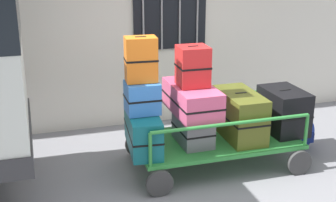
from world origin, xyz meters
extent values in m
plane|color=gray|center=(0.00, 0.00, 0.00)|extent=(40.00, 40.00, 0.00)
cube|color=black|center=(0.34, 2.29, 2.00)|extent=(1.20, 0.04, 1.50)
cylinder|color=gray|center=(-0.11, 2.25, 2.00)|extent=(0.03, 0.03, 1.50)
cylinder|color=gray|center=(0.19, 2.25, 2.00)|extent=(0.03, 0.03, 1.50)
cylinder|color=gray|center=(0.49, 2.25, 2.00)|extent=(0.03, 0.03, 1.50)
cylinder|color=gray|center=(0.79, 2.25, 2.00)|extent=(0.03, 0.03, 1.50)
cube|color=#2D8438|center=(0.43, 0.51, 0.36)|extent=(2.17, 1.15, 0.05)
cylinder|color=#383838|center=(1.38, -0.09, 0.17)|extent=(0.33, 0.06, 0.33)
cylinder|color=#383838|center=(1.38, 1.10, 0.17)|extent=(0.33, 0.06, 0.33)
cylinder|color=#383838|center=(-0.52, -0.09, 0.17)|extent=(0.33, 0.06, 0.33)
cylinder|color=#383838|center=(-0.52, 1.10, 0.17)|extent=(0.33, 0.06, 0.33)
cylinder|color=#2D8438|center=(1.47, -0.03, 0.59)|extent=(0.04, 0.04, 0.42)
cylinder|color=#2D8438|center=(1.47, 1.04, 0.59)|extent=(0.04, 0.04, 0.42)
cylinder|color=#2D8438|center=(-0.61, -0.03, 0.59)|extent=(0.04, 0.04, 0.42)
cylinder|color=#2D8438|center=(-0.61, 1.04, 0.59)|extent=(0.04, 0.04, 0.42)
cylinder|color=#2D8438|center=(0.43, -0.03, 0.80)|extent=(2.09, 0.04, 0.04)
cylinder|color=#2D8438|center=(0.43, 1.04, 0.80)|extent=(2.09, 0.04, 0.04)
cube|color=#0F5960|center=(-0.57, 0.49, 0.63)|extent=(0.46, 0.98, 0.48)
cube|color=black|center=(-0.57, 0.49, 0.63)|extent=(0.47, 0.99, 0.02)
cube|color=black|center=(-0.57, 0.49, 0.86)|extent=(0.13, 0.04, 0.02)
cube|color=#3372C6|center=(-0.57, 0.50, 1.07)|extent=(0.41, 0.38, 0.39)
cube|color=black|center=(-0.57, 0.50, 1.07)|extent=(0.42, 0.39, 0.02)
cube|color=black|center=(-0.57, 0.50, 1.26)|extent=(0.14, 0.03, 0.02)
cube|color=orange|center=(-0.57, 0.52, 1.55)|extent=(0.40, 0.28, 0.55)
cube|color=black|center=(-0.57, 0.52, 1.55)|extent=(0.41, 0.29, 0.02)
cube|color=black|center=(-0.57, 0.52, 1.82)|extent=(0.14, 0.04, 0.02)
cube|color=slate|center=(0.10, 0.47, 0.58)|extent=(0.40, 0.62, 0.40)
cube|color=black|center=(0.10, 0.47, 0.58)|extent=(0.41, 0.63, 0.02)
cube|color=black|center=(0.10, 0.47, 0.78)|extent=(0.14, 0.03, 0.02)
cube|color=#CC4C72|center=(0.10, 0.53, 0.97)|extent=(0.52, 1.01, 0.37)
cube|color=black|center=(0.10, 0.53, 0.97)|extent=(0.53, 1.02, 0.02)
cube|color=black|center=(0.10, 0.53, 1.15)|extent=(0.16, 0.03, 0.02)
cube|color=#B21E1E|center=(0.10, 0.52, 1.41)|extent=(0.39, 0.37, 0.51)
cube|color=black|center=(0.10, 0.52, 1.41)|extent=(0.40, 0.38, 0.02)
cube|color=black|center=(0.10, 0.52, 1.66)|extent=(0.13, 0.03, 0.02)
cube|color=#4C5119|center=(0.77, 0.48, 0.69)|extent=(0.46, 0.91, 0.62)
cube|color=black|center=(0.77, 0.48, 0.69)|extent=(0.47, 0.92, 0.02)
cube|color=black|center=(0.77, 0.48, 1.00)|extent=(0.16, 0.03, 0.02)
cube|color=black|center=(1.43, 0.50, 0.68)|extent=(0.50, 0.72, 0.60)
cube|color=black|center=(1.43, 0.50, 0.68)|extent=(0.51, 0.74, 0.02)
cube|color=black|center=(1.43, 0.50, 0.98)|extent=(0.16, 0.03, 0.02)
ellipsoid|color=navy|center=(1.95, 0.67, 0.22)|extent=(0.27, 0.19, 0.44)
cube|color=navy|center=(1.95, 0.58, 0.18)|extent=(0.14, 0.06, 0.15)
camera|label=1|loc=(-1.85, -4.85, 2.90)|focal=49.89mm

